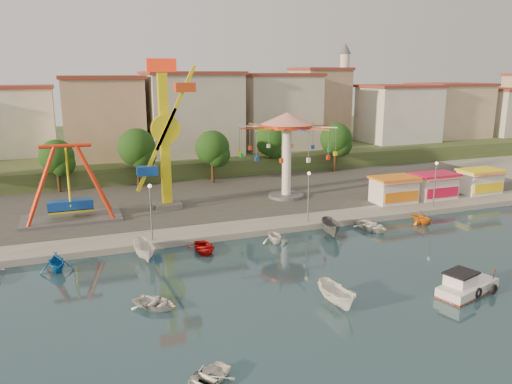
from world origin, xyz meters
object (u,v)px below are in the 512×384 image
rowboat_a (155,303)px  cabin_motorboat (466,287)px  pirate_ship_ride (69,184)px  kamikaze_tower (167,138)px  skiff (337,295)px  wave_swinger (287,136)px

rowboat_a → cabin_motorboat: bearing=-58.4°
pirate_ship_ride → cabin_motorboat: bearing=-46.5°
rowboat_a → pirate_ship_ride: bearing=59.2°
kamikaze_tower → cabin_motorboat: size_ratio=2.96×
skiff → kamikaze_tower: bearing=99.0°
kamikaze_tower → skiff: kamikaze_tower is taller
kamikaze_tower → skiff: (5.97, -27.61, -7.79)m
pirate_ship_ride → skiff: (16.61, -26.22, -3.63)m
kamikaze_tower → wave_swinger: size_ratio=1.42×
pirate_ship_ride → wave_swinger: bearing=1.7°
pirate_ship_ride → kamikaze_tower: 11.51m
pirate_ship_ride → kamikaze_tower: bearing=7.4°
pirate_ship_ride → rowboat_a: bearing=-77.5°
rowboat_a → skiff: 12.46m
wave_swinger → rowboat_a: 31.35m
kamikaze_tower → cabin_motorboat: bearing=-61.6°
pirate_ship_ride → kamikaze_tower: kamikaze_tower is taller
wave_swinger → skiff: 29.18m
cabin_motorboat → rowboat_a: (-21.53, 5.80, -0.15)m
wave_swinger → cabin_motorboat: bearing=-87.1°
pirate_ship_ride → skiff: bearing=-57.6°
cabin_motorboat → kamikaze_tower: bearing=101.6°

